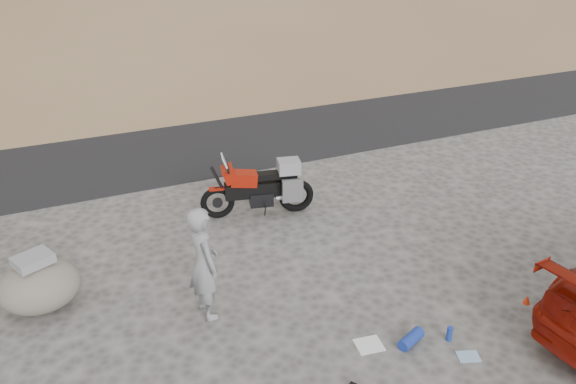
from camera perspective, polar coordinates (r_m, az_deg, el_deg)
name	(u,v)px	position (r m, az deg, el deg)	size (l,w,h in m)	color
ground	(291,310)	(9.61, 0.28, -11.91)	(140.00, 140.00, 0.00)	#484642
road	(170,134)	(17.23, -11.94, 5.75)	(120.00, 7.00, 0.05)	black
motorcycle	(263,188)	(12.13, -2.58, 0.43)	(2.46, 1.03, 1.48)	black
man	(208,312)	(9.66, -8.17, -12.01)	(0.72, 0.47, 1.98)	gray
boulder	(39,285)	(10.27, -23.97, -8.60)	(1.54, 1.39, 1.04)	#605A52
gear_white_cloth	(369,345)	(9.04, 8.22, -15.12)	(0.41, 0.36, 0.01)	white
gear_blue_mat	(411,339)	(9.12, 12.39, -14.37)	(0.19, 0.19, 0.48)	navy
gear_bottle	(449,334)	(9.31, 16.08, -13.67)	(0.09, 0.09, 0.25)	navy
gear_funnel	(527,300)	(10.52, 23.11, -10.02)	(0.12, 0.12, 0.16)	red
gear_blue_cloth	(468,356)	(9.18, 17.86, -15.61)	(0.33, 0.24, 0.01)	#8BB4D6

